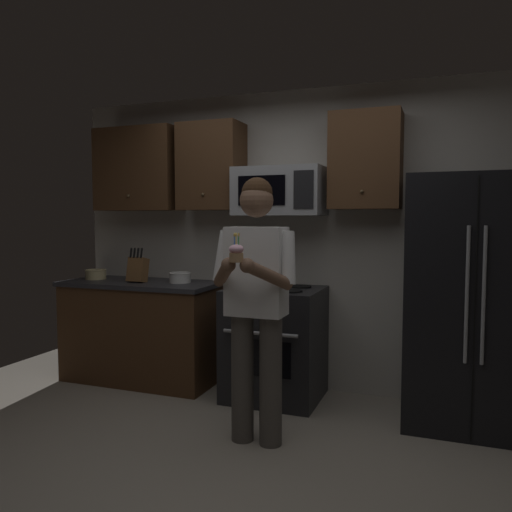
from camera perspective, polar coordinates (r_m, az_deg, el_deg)
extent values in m
plane|color=#9E9384|center=(3.24, -3.46, -23.30)|extent=(6.00, 6.00, 0.00)
cube|color=beige|center=(4.53, 5.49, 1.70)|extent=(4.40, 0.10, 2.60)
cube|color=black|center=(4.32, 2.11, -9.66)|extent=(0.76, 0.66, 0.92)
cube|color=black|center=(4.03, 0.56, -11.30)|extent=(0.48, 0.01, 0.28)
cylinder|color=#99999E|center=(3.96, 0.45, -8.59)|extent=(0.60, 0.03, 0.03)
cylinder|color=black|center=(4.17, -0.84, -3.66)|extent=(0.18, 0.18, 0.01)
cylinder|color=black|center=(4.05, 3.92, -3.89)|extent=(0.18, 0.18, 0.01)
cylinder|color=black|center=(4.43, 0.48, -3.20)|extent=(0.18, 0.18, 0.01)
cylinder|color=black|center=(4.32, 4.98, -3.40)|extent=(0.18, 0.18, 0.01)
cube|color=#9EA0A5|center=(4.32, 2.66, 7.17)|extent=(0.74, 0.40, 0.40)
cube|color=black|center=(4.15, 0.59, 7.30)|extent=(0.40, 0.01, 0.24)
cube|color=black|center=(4.05, 5.30, 7.36)|extent=(0.16, 0.01, 0.30)
cube|color=black|center=(3.99, 22.89, -4.71)|extent=(0.90, 0.72, 1.80)
cylinder|color=gray|center=(3.60, 22.38, -4.01)|extent=(0.02, 0.02, 0.90)
cylinder|color=gray|center=(3.61, 23.97, -4.05)|extent=(0.02, 0.02, 0.90)
cube|color=black|center=(3.63, 23.12, -5.57)|extent=(0.01, 0.01, 1.74)
cube|color=#4C301C|center=(4.99, -12.86, 9.32)|extent=(0.80, 0.34, 0.76)
sphere|color=brown|center=(4.82, -13.99, 6.50)|extent=(0.03, 0.03, 0.03)
cube|color=#4C301C|center=(4.62, -4.95, 9.82)|extent=(0.55, 0.34, 0.76)
sphere|color=brown|center=(4.44, -5.93, 6.81)|extent=(0.03, 0.03, 0.03)
cube|color=#4C301C|center=(4.22, 12.11, 10.28)|extent=(0.55, 0.34, 0.76)
sphere|color=brown|center=(4.03, 11.67, 7.02)|extent=(0.03, 0.03, 0.03)
cube|color=#4C301C|center=(4.90, -12.56, -8.34)|extent=(1.40, 0.62, 0.88)
cube|color=#2D2D33|center=(4.82, -12.64, -3.00)|extent=(1.44, 0.66, 0.04)
cube|color=brown|center=(4.77, -13.00, -1.52)|extent=(0.16, 0.15, 0.24)
cylinder|color=black|center=(4.77, -13.72, 0.34)|extent=(0.02, 0.04, 0.09)
cylinder|color=black|center=(4.75, -13.35, 0.33)|extent=(0.02, 0.04, 0.09)
cylinder|color=black|center=(4.73, -12.98, 0.32)|extent=(0.02, 0.04, 0.09)
cylinder|color=black|center=(4.71, -12.61, 0.31)|extent=(0.02, 0.04, 0.09)
cylinder|color=white|center=(4.66, -8.43, -2.42)|extent=(0.19, 0.19, 0.09)
torus|color=white|center=(4.65, -8.44, -1.89)|extent=(0.20, 0.20, 0.01)
cylinder|color=beige|center=(5.11, -17.37, -1.98)|extent=(0.19, 0.19, 0.09)
torus|color=beige|center=(5.10, -17.38, -1.51)|extent=(0.20, 0.20, 0.01)
cylinder|color=#4C4742|center=(3.54, -1.51, -13.33)|extent=(0.15, 0.15, 0.86)
cylinder|color=#4C4742|center=(3.47, 1.64, -13.67)|extent=(0.15, 0.15, 0.86)
cube|color=white|center=(3.36, 0.05, -1.70)|extent=(0.38, 0.22, 0.58)
sphere|color=brown|center=(3.34, 0.05, 6.17)|extent=(0.22, 0.22, 0.22)
sphere|color=#382314|center=(3.35, 0.11, 7.02)|extent=(0.20, 0.20, 0.20)
cylinder|color=white|center=(3.40, -3.68, -0.02)|extent=(0.15, 0.18, 0.35)
cylinder|color=brown|center=(3.24, -3.62, -1.95)|extent=(0.26, 0.33, 0.21)
sphere|color=brown|center=(3.08, -3.08, -0.99)|extent=(0.09, 0.09, 0.09)
cylinder|color=white|center=(3.25, 3.59, -0.23)|extent=(0.15, 0.18, 0.35)
cylinder|color=brown|center=(3.13, 1.41, -2.16)|extent=(0.26, 0.33, 0.21)
sphere|color=brown|center=(3.03, -1.00, -1.06)|extent=(0.09, 0.09, 0.09)
cylinder|color=#A87F56|center=(3.03, -2.20, -0.17)|extent=(0.08, 0.08, 0.06)
ellipsoid|color=#F2B2CC|center=(3.03, -2.20, 0.77)|extent=(0.09, 0.09, 0.06)
cylinder|color=#4CBF66|center=(3.02, -1.94, 1.66)|extent=(0.01, 0.01, 0.06)
ellipsoid|color=#FFD159|center=(3.02, -1.95, 2.37)|extent=(0.01, 0.01, 0.02)
cylinder|color=#F2D84C|center=(3.04, -2.24, 1.68)|extent=(0.01, 0.01, 0.06)
ellipsoid|color=#FFD159|center=(3.04, -2.24, 2.38)|extent=(0.01, 0.01, 0.02)
cylinder|color=#4C7FE5|center=(3.02, -2.42, 1.66)|extent=(0.01, 0.01, 0.06)
ellipsoid|color=#FFD159|center=(3.01, -2.43, 2.37)|extent=(0.01, 0.01, 0.02)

